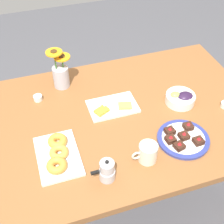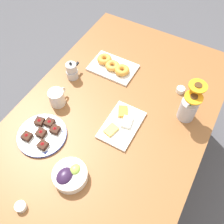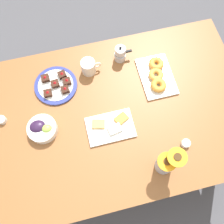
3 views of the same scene
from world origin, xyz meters
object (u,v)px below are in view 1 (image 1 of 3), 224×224
Objects in this scene: grape_bowl at (181,99)px; cheese_platter at (112,106)px; coffee_mug at (148,153)px; dessert_plate at (183,138)px; flower_vase at (61,74)px; moka_pot at (107,171)px; croissant_platter at (58,154)px; dining_table at (112,129)px; jam_cup_honey at (38,98)px.

grape_bowl is 0.61× the size of cheese_platter.
coffee_mug reaches higher than cheese_platter.
dessert_plate is 0.76m from flower_vase.
cheese_platter is (0.04, -0.38, -0.04)m from coffee_mug.
coffee_mug is 1.01× the size of moka_pot.
croissant_platter is at bearing 76.52° from flower_vase.
dessert_plate is (-0.25, 0.32, 0.00)m from cheese_platter.
grape_bowl reaches higher than dining_table.
moka_pot is at bearing 135.22° from croissant_platter.
dessert_plate is (-0.62, 0.51, -0.00)m from jam_cup_honey.
cheese_platter is at bearing -108.98° from dining_table.
jam_cup_honey is at bearing -39.62° from dessert_plate.
dining_table is 0.39m from dessert_plate.
coffee_mug is at bearing -168.97° from moka_pot.
dining_table is at bearing -42.50° from dessert_plate.
moka_pot reaches higher than jam_cup_honey.
cheese_platter is at bearing -52.16° from dessert_plate.
dining_table is 0.37m from croissant_platter.
flower_vase is at bearing -85.37° from moka_pot.
coffee_mug is 0.75× the size of grape_bowl.
dining_table is 0.12m from cheese_platter.
dessert_plate is (-0.21, -0.05, -0.04)m from coffee_mug.
jam_cup_honey is 0.20× the size of flower_vase.
moka_pot is (0.41, 0.09, 0.04)m from dessert_plate.
moka_pot is (0.16, 0.42, 0.04)m from cheese_platter.
cheese_platter is 1.03× the size of dessert_plate.
cheese_platter is (0.37, -0.08, -0.02)m from grape_bowl.
grape_bowl is at bearing -114.80° from dessert_plate.
dining_table is 13.45× the size of moka_pot.
dessert_plate is 0.42m from moka_pot.
moka_pot is (-0.18, 0.18, 0.03)m from croissant_platter.
moka_pot reaches higher than grape_bowl.
dessert_plate is at bearing 140.38° from jam_cup_honey.
jam_cup_honey is 0.19× the size of dessert_plate.
coffee_mug is 0.70m from jam_cup_honey.
jam_cup_honey is (0.41, -0.57, -0.03)m from coffee_mug.
cheese_platter reaches higher than dining_table.
croissant_platter is at bearing -44.78° from moka_pot.
dessert_plate is (-0.28, 0.25, 0.10)m from dining_table.
grape_bowl is 0.72m from croissant_platter.
flower_vase is (-0.12, -0.51, 0.06)m from croissant_platter.
jam_cup_honey is 0.81m from dessert_plate.
jam_cup_honey is at bearing -27.18° from cheese_platter.
moka_pot is at bearing 94.63° from flower_vase.
jam_cup_honey is at bearing 28.86° from flower_vase.
grape_bowl is at bearing -166.92° from croissant_platter.
moka_pot is at bearing 11.03° from coffee_mug.
dining_table is at bearing -111.43° from moka_pot.
jam_cup_honey is 0.64m from moka_pot.
dining_table is 6.35× the size of dessert_plate.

